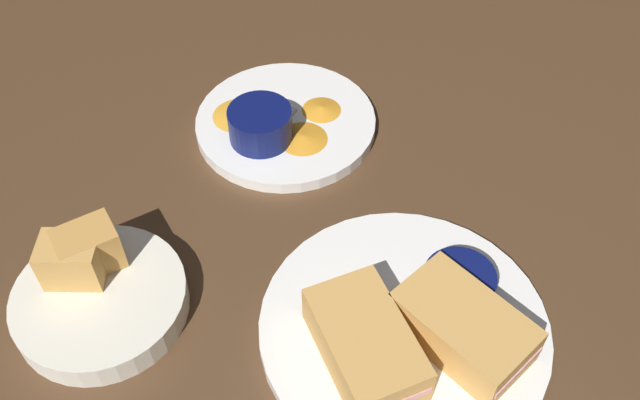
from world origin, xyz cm
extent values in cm
cube|color=#4C331E|center=(0.00, 0.00, -1.50)|extent=(110.00, 110.00, 3.00)
cylinder|color=white|center=(-8.76, -6.30, 0.80)|extent=(29.22, 29.22, 1.60)
cube|color=tan|center=(-12.43, -2.14, 4.00)|extent=(14.95, 12.13, 4.80)
cube|color=#DB938E|center=(-12.43, -2.14, 4.00)|extent=(14.94, 11.67, 0.80)
cube|color=tan|center=(-10.54, -11.56, 4.00)|extent=(14.67, 14.45, 4.80)
cube|color=#DB938E|center=(-10.54, -11.56, 4.00)|extent=(14.44, 14.19, 0.80)
cylinder|color=#0C144C|center=(-5.25, -11.86, 3.31)|extent=(7.35, 7.35, 3.41)
cylinder|color=black|center=(-5.25, -11.86, 4.61)|extent=(6.03, 6.03, 0.60)
cube|color=silver|center=(-10.57, -3.49, 1.85)|extent=(3.63, 5.07, 0.40)
ellipsoid|color=silver|center=(-7.62, -8.13, 2.00)|extent=(3.57, 3.88, 0.80)
cylinder|color=white|center=(21.72, 6.82, 0.80)|extent=(23.26, 23.26, 1.60)
cylinder|color=#0C144C|center=(18.23, 9.72, 3.75)|extent=(7.95, 7.95, 4.29)
cylinder|color=olive|center=(18.23, 9.72, 5.49)|extent=(6.52, 6.52, 0.60)
cube|color=silver|center=(21.11, 7.24, 1.85)|extent=(4.98, 3.79, 0.40)
ellipsoid|color=silver|center=(16.59, 10.37, 2.00)|extent=(3.88, 3.63, 0.80)
cone|color=gold|center=(22.26, 12.97, 1.90)|extent=(7.09, 7.09, 0.60)
cone|color=orange|center=(23.44, 2.19, 1.90)|extent=(7.24, 7.24, 0.60)
cone|color=orange|center=(20.74, 8.95, 1.90)|extent=(6.19, 6.19, 0.60)
cone|color=orange|center=(17.95, 4.48, 1.90)|extent=(8.15, 8.15, 0.60)
cylinder|color=silver|center=(-6.25, 24.68, 1.50)|extent=(17.76, 17.76, 3.00)
cube|color=tan|center=(-4.00, 27.12, 5.52)|extent=(4.42, 6.02, 5.04)
cube|color=#C68C42|center=(-2.60, 25.79, 5.54)|extent=(6.87, 7.41, 5.07)
camera|label=1|loc=(-45.82, 1.86, 62.14)|focal=39.23mm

